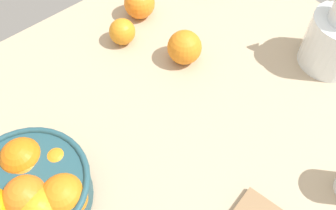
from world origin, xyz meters
TOP-DOWN VIEW (x-y plane):
  - ground_plane at (0.00, 0.00)cm, footprint 125.28×98.50cm
  - fruit_bowl at (-27.17, 4.70)cm, footprint 23.53×23.53cm
  - juice_pitcher at (45.45, -9.94)cm, footprint 14.28×18.57cm
  - loose_orange_1 at (18.89, 13.69)cm, footprint 8.40×8.40cm
  - loose_orange_2 at (11.14, 28.60)cm, footprint 6.72×6.72cm
  - loose_orange_3 at (20.66, 33.60)cm, footprint 8.28×8.28cm

SIDE VIEW (x-z plane):
  - ground_plane at x=0.00cm, z-range -3.00..0.00cm
  - loose_orange_2 at x=11.14cm, z-range 0.00..6.72cm
  - loose_orange_3 at x=20.66cm, z-range 0.00..8.28cm
  - loose_orange_1 at x=18.89cm, z-range 0.00..8.40cm
  - fruit_bowl at x=-27.17cm, z-range -0.22..10.87cm
  - juice_pitcher at x=45.45cm, z-range -2.89..16.62cm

